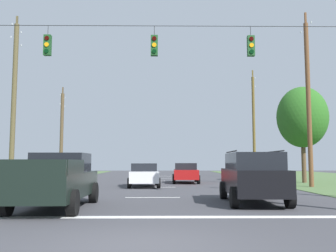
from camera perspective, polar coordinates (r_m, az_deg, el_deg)
ground_plane at (r=7.66m, az=-4.71°, el=-17.85°), size 120.00×120.00×0.00m
stop_bar_stripe at (r=11.26m, az=-3.34°, el=-13.85°), size 15.71×0.45×0.01m
lane_dash_0 at (r=17.21m, az=-2.38°, el=-10.95°), size 2.50×0.15×0.01m
lane_dash_1 at (r=23.85m, az=-1.89°, el=-9.43°), size 2.50×0.15×0.01m
lane_dash_2 at (r=31.53m, az=-1.58°, el=-8.47°), size 2.50×0.15×0.01m
lane_dash_3 at (r=36.52m, az=-1.45°, el=-8.06°), size 2.50×0.15×0.01m
lane_dash_4 at (r=41.47m, az=-1.35°, el=-7.76°), size 2.50×0.15×0.01m
overhead_signal_span at (r=16.82m, az=-2.62°, el=4.72°), size 18.80×0.31×8.49m
pickup_truck at (r=13.79m, az=-16.74°, el=-8.07°), size 2.36×5.44×1.95m
suv_black at (r=15.18m, az=12.94°, el=-7.55°), size 2.37×4.88×2.05m
distant_car_crossing_white at (r=24.38m, az=-3.75°, el=-7.49°), size 2.23×4.40×1.52m
distant_car_oncoming at (r=28.79m, az=2.72°, el=-7.18°), size 2.09×4.34×1.52m
utility_pole_mid_right at (r=25.80m, az=20.86°, el=3.65°), size 0.30×1.89×11.54m
utility_pole_far_right at (r=38.53m, az=13.09°, el=0.37°), size 0.28×1.95×11.01m
utility_pole_mid_left at (r=26.30m, az=-22.69°, el=3.68°), size 0.32×1.79×11.35m
utility_pole_far_left at (r=38.54m, az=-16.09°, el=-1.08°), size 0.34×1.77×9.16m
tree_roadside_right at (r=30.56m, az=20.00°, el=1.27°), size 3.88×3.88×7.45m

